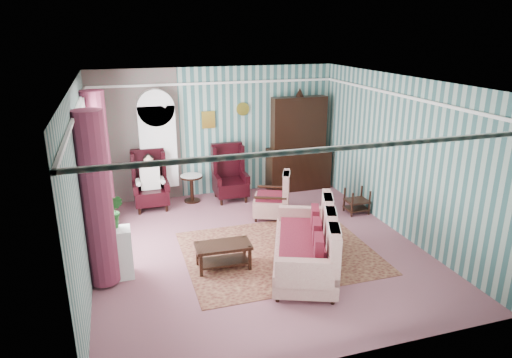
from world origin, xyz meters
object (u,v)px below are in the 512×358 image
object	(u,v)px
nest_table	(357,201)
floral_armchair	(272,195)
round_side_table	(192,189)
sofa	(305,238)
wingback_right	(230,173)
plant_stand	(114,254)
seated_woman	(150,182)
bookcase	(159,153)
coffee_table	(223,256)
wingback_left	(150,181)
dresser_hutch	(299,141)

from	to	relation	value
nest_table	floral_armchair	bearing A→B (deg)	169.22
round_side_table	sofa	world-z (taller)	sofa
nest_table	floral_armchair	world-z (taller)	floral_armchair
wingback_right	round_side_table	world-z (taller)	wingback_right
round_side_table	plant_stand	bearing A→B (deg)	-120.38
round_side_table	seated_woman	bearing A→B (deg)	-170.54
bookcase	sofa	distance (m)	4.26
floral_armchair	coffee_table	size ratio (longest dim) A/B	1.09
bookcase	seated_woman	bearing A→B (deg)	-122.66
floral_armchair	nest_table	bearing A→B (deg)	-77.68
nest_table	coffee_table	world-z (taller)	nest_table
nest_table	plant_stand	distance (m)	5.02
wingback_left	round_side_table	xyz separation A→B (m)	(0.90, 0.15, -0.33)
round_side_table	plant_stand	size ratio (longest dim) A/B	0.75
round_side_table	sofa	size ratio (longest dim) A/B	0.29
sofa	coffee_table	distance (m)	1.34
dresser_hutch	wingback_right	xyz separation A→B (m)	(-1.75, -0.27, -0.55)
nest_table	sofa	world-z (taller)	sofa
seated_woman	coffee_table	distance (m)	3.12
nest_table	seated_woman	bearing A→B (deg)	159.15
dresser_hutch	nest_table	bearing A→B (deg)	-72.61
dresser_hutch	round_side_table	world-z (taller)	dresser_hutch
seated_woman	plant_stand	world-z (taller)	seated_woman
wingback_left	plant_stand	bearing A→B (deg)	-106.22
dresser_hutch	seated_woman	distance (m)	3.56
bookcase	nest_table	world-z (taller)	bookcase
bookcase	coffee_table	size ratio (longest dim) A/B	2.53
round_side_table	sofa	distance (m)	3.77
wingback_right	floral_armchair	bearing A→B (deg)	-65.61
seated_woman	round_side_table	bearing A→B (deg)	9.46
bookcase	dresser_hutch	world-z (taller)	dresser_hutch
plant_stand	seated_woman	bearing A→B (deg)	73.78
seated_woman	round_side_table	xyz separation A→B (m)	(0.90, 0.15, -0.29)
wingback_left	plant_stand	xyz separation A→B (m)	(-0.80, -2.75, -0.22)
wingback_left	sofa	bearing A→B (deg)	-58.78
floral_armchair	bookcase	bearing A→B (deg)	75.08
dresser_hutch	round_side_table	bearing A→B (deg)	-177.36
wingback_left	bookcase	bearing A→B (deg)	57.34
bookcase	coffee_table	xyz separation A→B (m)	(0.62, -3.36, -0.91)
wingback_right	nest_table	world-z (taller)	wingback_right
plant_stand	sofa	size ratio (longest dim) A/B	0.38
dresser_hutch	sofa	size ratio (longest dim) A/B	1.13
sofa	floral_armchair	bearing A→B (deg)	15.97
bookcase	floral_armchair	xyz separation A→B (m)	(2.05, -1.60, -0.64)
wingback_left	wingback_right	distance (m)	1.75
wingback_right	seated_woman	xyz separation A→B (m)	(-1.75, 0.00, -0.04)
wingback_right	sofa	size ratio (longest dim) A/B	0.60
bookcase	wingback_right	world-z (taller)	bookcase
round_side_table	floral_armchair	bearing A→B (deg)	-44.23
wingback_left	round_side_table	bearing A→B (deg)	9.46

